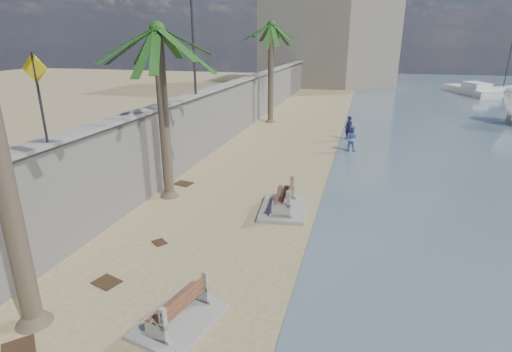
{
  "coord_description": "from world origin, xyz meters",
  "views": [
    {
      "loc": [
        3.41,
        -7.36,
        6.34
      ],
      "look_at": [
        -0.5,
        7.0,
        1.2
      ],
      "focal_mm": 28.0,
      "sensor_mm": 36.0,
      "label": 1
    }
  ],
  "objects_px": {
    "bench_near": "(179,308)",
    "person_a": "(349,126)",
    "palm_back": "(271,26)",
    "palm_mid": "(157,31)",
    "bench_far": "(284,199)",
    "person_b": "(351,137)",
    "yacht_far": "(470,91)",
    "sailboat_west": "(503,90)"
  },
  "relations": [
    {
      "from": "bench_near",
      "to": "sailboat_west",
      "type": "xyz_separation_m",
      "value": [
        20.23,
        49.84,
        -0.1
      ]
    },
    {
      "from": "palm_back",
      "to": "person_b",
      "type": "relative_size",
      "value": 4.87
    },
    {
      "from": "palm_back",
      "to": "yacht_far",
      "type": "bearing_deg",
      "value": 49.78
    },
    {
      "from": "sailboat_west",
      "to": "person_a",
      "type": "bearing_deg",
      "value": -119.71
    },
    {
      "from": "bench_far",
      "to": "palm_back",
      "type": "bearing_deg",
      "value": 104.97
    },
    {
      "from": "bench_near",
      "to": "palm_mid",
      "type": "bearing_deg",
      "value": 118.51
    },
    {
      "from": "bench_near",
      "to": "bench_far",
      "type": "relative_size",
      "value": 0.9
    },
    {
      "from": "bench_far",
      "to": "person_b",
      "type": "distance_m",
      "value": 9.79
    },
    {
      "from": "person_a",
      "to": "palm_mid",
      "type": "bearing_deg",
      "value": -80.65
    },
    {
      "from": "palm_mid",
      "to": "sailboat_west",
      "type": "bearing_deg",
      "value": 60.5
    },
    {
      "from": "bench_far",
      "to": "palm_back",
      "type": "relative_size",
      "value": 0.33
    },
    {
      "from": "bench_far",
      "to": "person_a",
      "type": "height_order",
      "value": "person_a"
    },
    {
      "from": "palm_mid",
      "to": "bench_near",
      "type": "bearing_deg",
      "value": -61.49
    },
    {
      "from": "palm_mid",
      "to": "sailboat_west",
      "type": "xyz_separation_m",
      "value": [
        24.13,
        42.65,
        -6.29
      ]
    },
    {
      "from": "yacht_far",
      "to": "bench_near",
      "type": "bearing_deg",
      "value": 144.17
    },
    {
      "from": "palm_back",
      "to": "bench_far",
      "type": "bearing_deg",
      "value": -75.03
    },
    {
      "from": "bench_near",
      "to": "person_a",
      "type": "height_order",
      "value": "person_a"
    },
    {
      "from": "bench_far",
      "to": "bench_near",
      "type": "bearing_deg",
      "value": -98.54
    },
    {
      "from": "bench_far",
      "to": "person_a",
      "type": "bearing_deg",
      "value": 81.67
    },
    {
      "from": "palm_back",
      "to": "palm_mid",
      "type": "bearing_deg",
      "value": -91.64
    },
    {
      "from": "sailboat_west",
      "to": "bench_near",
      "type": "bearing_deg",
      "value": -112.09
    },
    {
      "from": "palm_mid",
      "to": "yacht_far",
      "type": "distance_m",
      "value": 44.47
    },
    {
      "from": "bench_near",
      "to": "person_a",
      "type": "distance_m",
      "value": 19.63
    },
    {
      "from": "bench_near",
      "to": "sailboat_west",
      "type": "relative_size",
      "value": 0.28
    },
    {
      "from": "person_a",
      "to": "yacht_far",
      "type": "xyz_separation_m",
      "value": [
        12.98,
        27.12,
        -0.55
      ]
    },
    {
      "from": "sailboat_west",
      "to": "person_b",
      "type": "bearing_deg",
      "value": -117.19
    },
    {
      "from": "palm_mid",
      "to": "person_a",
      "type": "bearing_deg",
      "value": 61.03
    },
    {
      "from": "bench_near",
      "to": "person_a",
      "type": "xyz_separation_m",
      "value": [
        2.87,
        19.42,
        0.51
      ]
    },
    {
      "from": "bench_far",
      "to": "person_a",
      "type": "relative_size",
      "value": 1.49
    },
    {
      "from": "bench_near",
      "to": "bench_far",
      "type": "distance_m",
      "value": 7.08
    },
    {
      "from": "bench_near",
      "to": "palm_mid",
      "type": "distance_m",
      "value": 10.25
    },
    {
      "from": "bench_near",
      "to": "person_b",
      "type": "relative_size",
      "value": 1.44
    },
    {
      "from": "person_a",
      "to": "sailboat_west",
      "type": "distance_m",
      "value": 35.03
    },
    {
      "from": "bench_far",
      "to": "palm_mid",
      "type": "distance_m",
      "value": 7.88
    },
    {
      "from": "palm_mid",
      "to": "person_a",
      "type": "distance_m",
      "value": 15.09
    },
    {
      "from": "person_b",
      "to": "sailboat_west",
      "type": "xyz_separation_m",
      "value": [
        17.09,
        33.28,
        -0.55
      ]
    },
    {
      "from": "bench_near",
      "to": "palm_back",
      "type": "distance_m",
      "value": 24.94
    },
    {
      "from": "person_b",
      "to": "bench_far",
      "type": "bearing_deg",
      "value": 87.81
    },
    {
      "from": "yacht_far",
      "to": "bench_far",
      "type": "bearing_deg",
      "value": 142.46
    },
    {
      "from": "bench_near",
      "to": "sailboat_west",
      "type": "distance_m",
      "value": 53.79
    },
    {
      "from": "sailboat_west",
      "to": "yacht_far",
      "type": "bearing_deg",
      "value": -143.05
    },
    {
      "from": "bench_far",
      "to": "person_a",
      "type": "distance_m",
      "value": 12.56
    }
  ]
}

